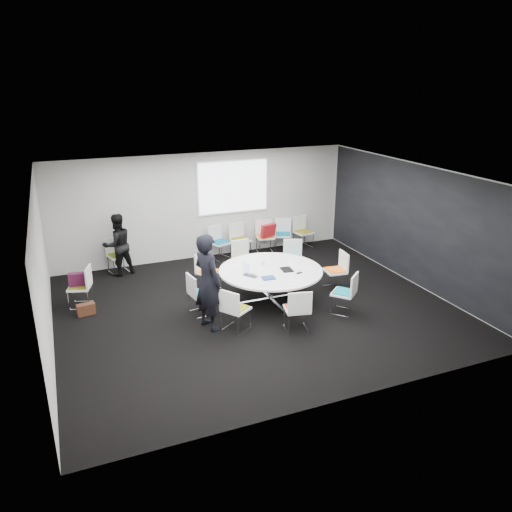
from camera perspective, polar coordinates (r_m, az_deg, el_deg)
name	(u,v)px	position (r m, az deg, el deg)	size (l,w,h in m)	color
room_shell	(259,244)	(10.17, 0.31, 1.33)	(8.08, 7.08, 2.88)	black
conference_table	(271,278)	(10.76, 1.68, -2.50)	(2.22, 2.22, 0.73)	silver
projection_screen	(233,187)	(13.42, -2.61, 7.88)	(1.90, 0.03, 1.35)	white
chair_ring_a	(335,278)	(11.60, 9.04, -2.46)	(0.49, 0.50, 0.88)	silver
chair_ring_b	(293,265)	(12.24, 4.20, -1.04)	(0.60, 0.60, 0.88)	silver
chair_ring_c	(243,266)	(12.18, -1.44, -1.09)	(0.49, 0.48, 0.88)	silver
chair_ring_d	(208,279)	(11.44, -5.45, -2.61)	(0.63, 0.63, 0.88)	silver
chair_ring_e	(201,301)	(10.35, -6.32, -5.17)	(0.51, 0.52, 0.88)	silver
chair_ring_f	(235,317)	(9.65, -2.36, -6.99)	(0.63, 0.63, 0.88)	silver
chair_ring_g	(297,317)	(9.66, 4.70, -7.00)	(0.55, 0.54, 0.88)	silver
chair_ring_h	(344,300)	(10.48, 10.01, -5.03)	(0.64, 0.64, 0.88)	silver
chair_back_a	(220,249)	(13.41, -4.16, 0.85)	(0.59, 0.59, 0.88)	silver
chair_back_b	(240,246)	(13.59, -1.82, 1.16)	(0.53, 0.52, 0.88)	silver
chair_back_c	(265,243)	(13.85, 1.04, 1.53)	(0.52, 0.51, 0.88)	silver
chair_back_d	(283,240)	(14.06, 3.07, 1.79)	(0.61, 0.60, 0.88)	silver
chair_back_e	(303,238)	(14.32, 5.39, 2.07)	(0.52, 0.51, 0.88)	silver
chair_spare_left	(81,294)	(11.24, -19.34, -4.14)	(0.56, 0.57, 0.88)	silver
chair_person_back	(118,262)	(12.89, -15.45, -0.64)	(0.55, 0.54, 0.88)	silver
person_main	(208,282)	(9.51, -5.53, -2.97)	(0.70, 0.46, 1.91)	black
person_back	(118,245)	(12.57, -15.53, 1.24)	(0.75, 0.59, 1.55)	black
laptop	(252,275)	(10.38, -0.52, -2.15)	(0.32, 0.20, 0.02)	#333338
laptop_lid	(246,267)	(10.44, -1.13, -1.31)	(0.30, 0.02, 0.22)	silver
notebook_black	(287,270)	(10.68, 3.53, -1.56)	(0.22, 0.30, 0.02)	black
tablet_folio	(268,278)	(10.22, 1.43, -2.52)	(0.26, 0.20, 0.03)	navy
papers_right	(291,263)	(11.07, 4.08, -0.81)	(0.30, 0.21, 0.00)	white
papers_front	(306,267)	(10.86, 5.77, -1.29)	(0.30, 0.21, 0.00)	silver
cup	(263,263)	(10.94, 0.77, -0.78)	(0.08, 0.08, 0.09)	white
phone	(299,273)	(10.53, 4.96, -1.93)	(0.14, 0.07, 0.01)	black
maroon_bag	(79,279)	(11.11, -19.62, -2.52)	(0.40, 0.14, 0.28)	#44122B
brown_bag	(86,309)	(10.88, -18.85, -5.79)	(0.36, 0.16, 0.24)	#452416
red_jacket	(268,230)	(13.52, 1.42, 2.96)	(0.44, 0.10, 0.35)	#A7141B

